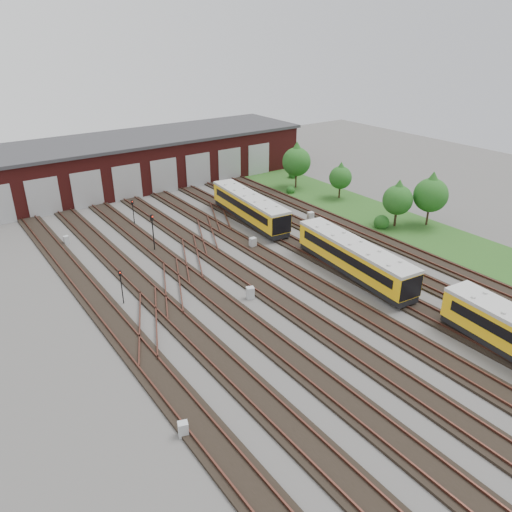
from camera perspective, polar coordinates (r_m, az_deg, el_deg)
ground at (r=39.16m, az=7.86°, el=-6.14°), size 120.00×120.00×0.00m
track_network at (r=39.36m, az=7.11°, el=-5.73°), size 30.40×70.00×0.33m
maintenance_shed at (r=70.20m, az=-14.91°, el=10.32°), size 51.00×12.50×6.35m
grass_verge at (r=58.01m, az=15.08°, el=3.92°), size 8.00×55.00×0.05m
metro_train at (r=43.98m, az=11.17°, el=-0.15°), size 3.66×45.47×2.75m
signal_mast_0 at (r=40.16m, az=-15.16°, el=-2.98°), size 0.23×0.22×2.90m
signal_mast_1 at (r=48.58m, az=-11.72°, el=3.12°), size 0.33×0.31×3.76m
signal_mast_2 at (r=55.85m, az=-13.88°, el=5.21°), size 0.25×0.23×2.86m
signal_mast_3 at (r=57.41m, az=-0.12°, el=6.45°), size 0.26×0.24×2.77m
relay_cabinet_0 at (r=28.50m, az=-8.32°, el=-19.00°), size 0.66×0.60×0.90m
relay_cabinet_1 at (r=53.38m, az=-20.85°, el=1.71°), size 0.56×0.48×0.87m
relay_cabinet_2 at (r=40.11m, az=-0.66°, el=-4.24°), size 0.74×0.67×1.01m
relay_cabinet_3 at (r=49.10m, az=-0.36°, el=1.53°), size 0.62×0.52×1.02m
relay_cabinet_4 at (r=56.09m, az=6.25°, el=4.49°), size 0.73×0.64×1.07m
tree_0 at (r=66.91m, az=4.67°, el=11.07°), size 3.75×3.75×6.22m
tree_1 at (r=63.59m, az=9.65°, el=9.12°), size 2.82×2.82×4.68m
tree_2 at (r=56.70m, az=19.41°, el=7.01°), size 3.65×3.65×6.05m
tree_3 at (r=55.47m, az=15.93°, el=6.56°), size 3.19×3.19×5.29m
bush_0 at (r=55.56m, az=14.17°, el=3.97°), size 1.65×1.65×1.65m
bush_1 at (r=65.52m, az=3.98°, el=7.65°), size 1.09×1.09×1.09m
bush_2 at (r=72.29m, az=4.26°, el=9.39°), size 1.28×1.28×1.28m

